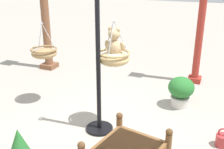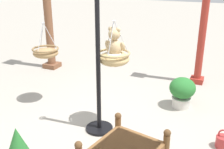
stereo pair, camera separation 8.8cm
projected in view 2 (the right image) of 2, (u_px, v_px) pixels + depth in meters
ground_plane at (111, 130)px, 4.53m from camera, size 40.00×40.00×0.00m
display_pole_central at (99, 88)px, 4.28m from camera, size 0.44×0.44×2.39m
hanging_basket_with_teddy at (114, 58)px, 4.28m from camera, size 0.51×0.51×0.70m
teddy_bear at (115, 44)px, 4.22m from camera, size 0.33×0.28×0.48m
hanging_basket_left_high at (46, 52)px, 5.15m from camera, size 0.50×0.50×0.66m
greenhouse_pillar_left at (48, 14)px, 6.91m from camera, size 0.39×0.39×2.93m
greenhouse_pillar_right at (204, 18)px, 5.89m from camera, size 0.30×0.30×3.10m
potted_plant_conical_shrub at (182, 91)px, 5.17m from camera, size 0.49×0.49×0.59m
watering_can at (223, 141)px, 4.05m from camera, size 0.35×0.20×0.30m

